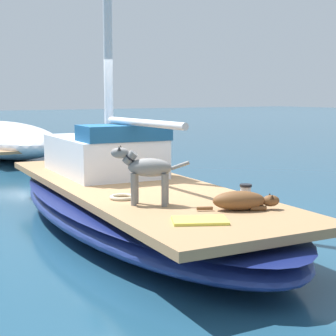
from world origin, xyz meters
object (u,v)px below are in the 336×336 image
object	(u,v)px
deck_winch	(246,193)
deck_towel	(200,220)
sailboat_main	(132,205)
dog_brown	(242,201)
dog_grey	(146,169)
moored_boat_far_astern	(0,138)
coiled_rope	(123,197)

from	to	relation	value
deck_winch	deck_towel	xyz separation A→B (m)	(-1.09, -0.58, -0.08)
sailboat_main	deck_winch	bearing A→B (deg)	-72.79
dog_brown	deck_towel	world-z (taller)	dog_brown
dog_grey	deck_winch	world-z (taller)	dog_grey
dog_brown	dog_grey	xyz separation A→B (m)	(-0.78, 0.83, 0.32)
deck_towel	moored_boat_far_astern	world-z (taller)	moored_boat_far_astern
dog_brown	moored_boat_far_astern	distance (m)	12.50
dog_brown	coiled_rope	size ratio (longest dim) A/B	2.76
deck_winch	moored_boat_far_astern	distance (m)	12.11
sailboat_main	dog_grey	bearing A→B (deg)	-111.64
deck_winch	dog_brown	bearing A→B (deg)	-134.33
deck_winch	coiled_rope	world-z (taller)	deck_winch
dog_brown	coiled_rope	bearing A→B (deg)	123.39
dog_grey	sailboat_main	bearing A→B (deg)	68.36
coiled_rope	deck_towel	distance (m)	1.51
deck_towel	dog_grey	bearing A→B (deg)	92.46
deck_winch	deck_towel	bearing A→B (deg)	-151.98
sailboat_main	deck_towel	world-z (taller)	deck_towel
deck_winch	sailboat_main	bearing A→B (deg)	107.21
dog_brown	moored_boat_far_astern	bearing A→B (deg)	87.74
coiled_rope	dog_brown	bearing A→B (deg)	-56.61
dog_grey	deck_towel	world-z (taller)	dog_grey
dog_grey	deck_towel	size ratio (longest dim) A/B	1.40
sailboat_main	deck_towel	xyz separation A→B (m)	(-0.51, -2.45, 0.34)
dog_grey	moored_boat_far_astern	bearing A→B (deg)	83.79
deck_towel	moored_boat_far_astern	size ratio (longest dim) A/B	0.08
dog_grey	deck_winch	xyz separation A→B (m)	(1.14, -0.46, -0.32)
dog_grey	deck_towel	bearing A→B (deg)	-87.54
deck_winch	deck_towel	distance (m)	1.24
coiled_rope	deck_winch	bearing A→B (deg)	-37.16
dog_grey	moored_boat_far_astern	distance (m)	11.73
dog_brown	moored_boat_far_astern	world-z (taller)	moored_boat_far_astern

